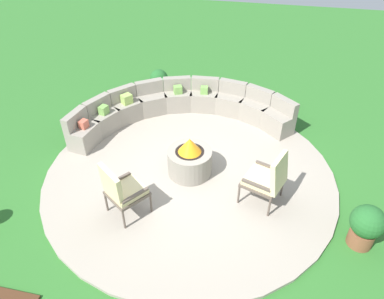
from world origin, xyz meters
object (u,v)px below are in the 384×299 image
(curved_stone_bench, at_px, (179,109))
(lounge_chair_front_left, at_px, (121,190))
(potted_plant_0, at_px, (164,85))
(potted_plant_3, at_px, (366,225))
(potted_plant_2, at_px, (159,82))
(lounge_chair_front_right, at_px, (268,178))
(fire_pit, at_px, (190,159))

(curved_stone_bench, xyz_separation_m, lounge_chair_front_left, (-0.21, -2.99, 0.24))
(potted_plant_0, distance_m, potted_plant_3, 5.72)
(potted_plant_2, distance_m, potted_plant_3, 5.89)
(lounge_chair_front_right, bearing_deg, potted_plant_0, 59.97)
(potted_plant_2, bearing_deg, potted_plant_3, -42.12)
(potted_plant_2, bearing_deg, lounge_chair_front_right, -49.71)
(lounge_chair_front_left, xyz_separation_m, potted_plant_0, (-0.46, 4.09, -0.29))
(lounge_chair_front_right, bearing_deg, fire_pit, 92.36)
(potted_plant_0, bearing_deg, fire_pit, -65.57)
(lounge_chair_front_right, xyz_separation_m, potted_plant_3, (1.49, -0.56, -0.18))
(potted_plant_3, bearing_deg, potted_plant_2, 137.88)
(lounge_chair_front_left, height_order, potted_plant_0, lounge_chair_front_left)
(fire_pit, bearing_deg, lounge_chair_front_left, -123.52)
(potted_plant_3, bearing_deg, fire_pit, 160.62)
(fire_pit, height_order, lounge_chair_front_right, lounge_chair_front_right)
(fire_pit, relative_size, lounge_chair_front_right, 0.81)
(lounge_chair_front_right, height_order, potted_plant_0, lounge_chair_front_right)
(curved_stone_bench, distance_m, lounge_chair_front_left, 3.01)
(potted_plant_2, bearing_deg, lounge_chair_front_left, -81.65)
(lounge_chair_front_right, xyz_separation_m, potted_plant_2, (-2.87, 3.39, -0.24))
(fire_pit, distance_m, curved_stone_bench, 1.85)
(lounge_chair_front_left, bearing_deg, potted_plant_2, 133.80)
(lounge_chair_front_right, bearing_deg, lounge_chair_front_left, 129.72)
(potted_plant_2, xyz_separation_m, potted_plant_3, (4.37, -3.95, 0.06))
(lounge_chair_front_left, relative_size, potted_plant_3, 1.42)
(curved_stone_bench, height_order, potted_plant_0, curved_stone_bench)
(fire_pit, xyz_separation_m, lounge_chair_front_right, (1.43, -0.47, 0.23))
(potted_plant_3, bearing_deg, curved_stone_bench, 142.07)
(curved_stone_bench, relative_size, potted_plant_2, 6.60)
(fire_pit, xyz_separation_m, lounge_chair_front_left, (-0.83, -1.26, 0.24))
(potted_plant_0, height_order, potted_plant_2, potted_plant_2)
(lounge_chair_front_right, relative_size, potted_plant_2, 1.49)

